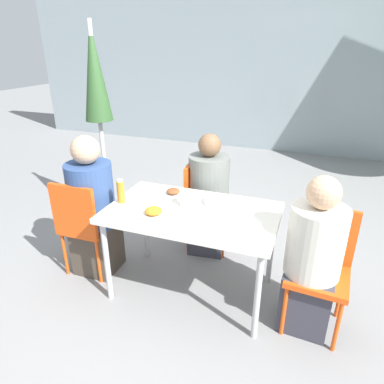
# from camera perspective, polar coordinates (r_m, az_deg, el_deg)

# --- Properties ---
(ground_plane) EXTENTS (24.00, 24.00, 0.00)m
(ground_plane) POSITION_cam_1_polar(r_m,az_deg,el_deg) (2.97, -0.00, -15.83)
(ground_plane) COLOR gray
(building_facade) EXTENTS (10.00, 0.20, 3.00)m
(building_facade) POSITION_cam_1_polar(r_m,az_deg,el_deg) (6.59, 14.05, 19.68)
(building_facade) COLOR #89999E
(building_facade) RESTS_ON ground
(dining_table) EXTENTS (1.28, 0.76, 0.73)m
(dining_table) POSITION_cam_1_polar(r_m,az_deg,el_deg) (2.59, -0.00, -4.34)
(dining_table) COLOR silver
(dining_table) RESTS_ON ground
(chair_left) EXTENTS (0.40, 0.40, 0.87)m
(chair_left) POSITION_cam_1_polar(r_m,az_deg,el_deg) (3.02, -17.65, -4.66)
(chair_left) COLOR #E54C14
(chair_left) RESTS_ON ground
(person_left) EXTENTS (0.38, 0.38, 1.23)m
(person_left) POSITION_cam_1_polar(r_m,az_deg,el_deg) (3.02, -16.14, -3.10)
(person_left) COLOR #473D33
(person_left) RESTS_ON ground
(chair_right) EXTENTS (0.43, 0.43, 0.87)m
(chair_right) POSITION_cam_1_polar(r_m,az_deg,el_deg) (2.56, 20.67, -10.56)
(chair_right) COLOR #E54C14
(chair_right) RESTS_ON ground
(person_right) EXTENTS (0.37, 0.37, 1.15)m
(person_right) POSITION_cam_1_polar(r_m,az_deg,el_deg) (2.48, 19.41, -10.88)
(person_right) COLOR #383842
(person_right) RESTS_ON ground
(chair_far) EXTENTS (0.44, 0.44, 0.87)m
(chair_far) POSITION_cam_1_polar(r_m,az_deg,el_deg) (3.28, 1.57, -1.13)
(chair_far) COLOR #E54C14
(chair_far) RESTS_ON ground
(person_far) EXTENTS (0.37, 0.37, 1.16)m
(person_far) POSITION_cam_1_polar(r_m,az_deg,el_deg) (3.21, 2.77, -1.16)
(person_far) COLOR #383842
(person_far) RESTS_ON ground
(closed_umbrella) EXTENTS (0.36, 0.36, 2.09)m
(closed_umbrella) POSITION_cam_1_polar(r_m,az_deg,el_deg) (3.66, -15.65, 16.31)
(closed_umbrella) COLOR #333333
(closed_umbrella) RESTS_ON ground
(plate_0) EXTENTS (0.20, 0.20, 0.06)m
(plate_0) POSITION_cam_1_polar(r_m,az_deg,el_deg) (2.81, -3.15, -0.14)
(plate_0) COLOR white
(plate_0) RESTS_ON dining_table
(plate_1) EXTENTS (0.23, 0.23, 0.06)m
(plate_1) POSITION_cam_1_polar(r_m,az_deg,el_deg) (2.49, -6.42, -3.45)
(plate_1) COLOR white
(plate_1) RESTS_ON dining_table
(bottle) EXTENTS (0.06, 0.06, 0.19)m
(bottle) POSITION_cam_1_polar(r_m,az_deg,el_deg) (2.71, -11.79, 0.07)
(bottle) COLOR #B7751E
(bottle) RESTS_ON dining_table
(drinking_cup) EXTENTS (0.07, 0.07, 0.11)m
(drinking_cup) POSITION_cam_1_polar(r_m,az_deg,el_deg) (2.62, -1.33, -1.21)
(drinking_cup) COLOR white
(drinking_cup) RESTS_ON dining_table
(salad_bowl) EXTENTS (0.18, 0.18, 0.05)m
(salad_bowl) POSITION_cam_1_polar(r_m,az_deg,el_deg) (2.67, 3.94, -1.45)
(salad_bowl) COLOR white
(salad_bowl) RESTS_ON dining_table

